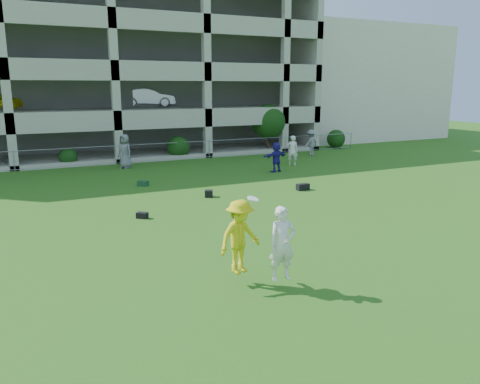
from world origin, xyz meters
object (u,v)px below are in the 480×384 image
bystander_c (125,151)px  bystander_e (292,150)px  bystander_d (276,157)px  frisbee_contest (250,238)px  bystander_f (311,143)px  stucco_building (336,84)px  parking_garage (93,69)px  crate_d (209,194)px

bystander_c → bystander_e: size_ratio=1.10×
bystander_c → bystander_d: size_ratio=1.19×
bystander_d → frisbee_contest: 15.71m
bystander_d → bystander_f: bearing=-151.0°
bystander_d → bystander_e: bearing=-153.3°
stucco_building → bystander_f: size_ratio=8.83×
bystander_c → bystander_f: bearing=55.7°
stucco_building → bystander_e: 19.91m
frisbee_contest → stucco_building: bearing=50.4°
stucco_building → bystander_c: (-23.03, -10.68, -3.99)m
bystander_c → frisbee_contest: frisbee_contest is taller
parking_garage → bystander_e: bearing=-55.3°
stucco_building → bystander_d: (-15.56, -15.61, -4.15)m
stucco_building → crate_d: (-21.31, -19.72, -4.85)m
bystander_c → bystander_d: bystander_c is taller
frisbee_contest → bystander_d: bearing=57.9°
frisbee_contest → parking_garage: bearing=88.2°
bystander_d → frisbee_contest: bearing=47.0°
bystander_e → bystander_f: (3.32, 2.91, -0.01)m
bystander_d → bystander_f: bystander_f is taller
bystander_d → crate_d: (-5.76, -4.11, -0.70)m
bystander_e → parking_garage: size_ratio=0.06×
stucco_building → frisbee_contest: size_ratio=7.90×
bystander_d → parking_garage: size_ratio=0.06×
bystander_d → frisbee_contest: size_ratio=0.84×
parking_garage → stucco_building: bearing=0.7°
crate_d → parking_garage: (-1.69, 19.42, 5.86)m
stucco_building → crate_d: size_ratio=45.71×
stucco_building → bystander_c: stucco_building is taller
bystander_c → frisbee_contest: bearing=-35.1°
crate_d → frisbee_contest: 9.61m
crate_d → frisbee_contest: bearing=-105.7°
bystander_d → bystander_f: (5.36, 4.48, 0.06)m
bystander_e → bystander_f: 4.41m
parking_garage → bystander_c: bearing=-90.1°
stucco_building → bystander_c: size_ratio=7.94×
bystander_c → stucco_building: bearing=82.5°
bystander_f → parking_garage: bearing=-55.1°
bystander_c → bystander_e: bearing=38.2°
bystander_c → bystander_e: 10.09m
stucco_building → parking_garage: 23.03m
bystander_c → parking_garage: size_ratio=0.07×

